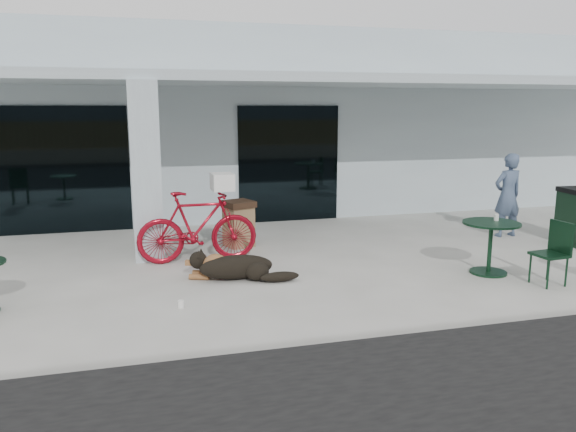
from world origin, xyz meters
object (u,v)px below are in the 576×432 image
object	(u,v)px
bicycle	(198,227)
trash_receptacle	(239,224)
dog	(236,266)
cafe_chair_far_b	(549,254)
cafe_table_far	(490,248)
person	(508,195)

from	to	relation	value
bicycle	trash_receptacle	xyz separation A→B (m)	(0.88, 0.90, -0.18)
trash_receptacle	dog	bearing A→B (deg)	-101.23
bicycle	cafe_chair_far_b	size ratio (longest dim) A/B	2.14
dog	cafe_chair_far_b	size ratio (longest dim) A/B	1.38
bicycle	cafe_table_far	bearing A→B (deg)	-114.70
cafe_chair_far_b	person	world-z (taller)	person
cafe_table_far	person	bearing A→B (deg)	49.24
cafe_chair_far_b	trash_receptacle	distance (m)	5.48
person	cafe_chair_far_b	bearing A→B (deg)	61.33
bicycle	dog	distance (m)	1.35
bicycle	cafe_table_far	distance (m)	4.91
dog	person	size ratio (longest dim) A/B	0.77
person	trash_receptacle	size ratio (longest dim) A/B	1.94
bicycle	person	distance (m)	6.45
bicycle	trash_receptacle	bearing A→B (deg)	-45.64
dog	cafe_chair_far_b	bearing A→B (deg)	2.05
dog	trash_receptacle	world-z (taller)	trash_receptacle
cafe_table_far	cafe_chair_far_b	world-z (taller)	cafe_chair_far_b
dog	cafe_table_far	xyz separation A→B (m)	(4.03, -0.75, 0.20)
dog	trash_receptacle	size ratio (longest dim) A/B	1.49
cafe_table_far	trash_receptacle	xyz separation A→B (m)	(-3.62, 2.85, 0.02)
bicycle	cafe_chair_far_b	world-z (taller)	bicycle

